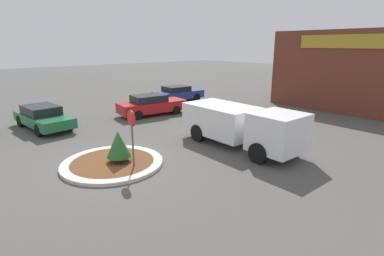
{
  "coord_description": "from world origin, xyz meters",
  "views": [
    {
      "loc": [
        10.82,
        -4.81,
        4.75
      ],
      "look_at": [
        1.39,
        3.07,
        1.31
      ],
      "focal_mm": 28.0,
      "sensor_mm": 36.0,
      "label": 1
    }
  ],
  "objects": [
    {
      "name": "parked_sedan_red",
      "position": [
        -6.63,
        6.11,
        0.72
      ],
      "size": [
        2.27,
        4.81,
        1.42
      ],
      "rotation": [
        0.0,
        0.0,
        1.46
      ],
      "color": "#B21919",
      "rests_on": "ground_plane"
    },
    {
      "name": "traffic_island",
      "position": [
        0.0,
        0.0,
        0.07
      ],
      "size": [
        4.08,
        4.08,
        0.14
      ],
      "color": "beige",
      "rests_on": "ground_plane"
    },
    {
      "name": "ground_plane",
      "position": [
        0.0,
        0.0,
        0.0
      ],
      "size": [
        120.0,
        120.0,
        0.0
      ],
      "primitive_type": "plane",
      "color": "#514F4C"
    },
    {
      "name": "parked_sedan_blue",
      "position": [
        -9.5,
        10.6,
        0.7
      ],
      "size": [
        2.08,
        4.3,
        1.34
      ],
      "rotation": [
        0.0,
        0.0,
        1.52
      ],
      "color": "navy",
      "rests_on": "ground_plane"
    },
    {
      "name": "island_shrub",
      "position": [
        0.17,
        0.23,
        0.89
      ],
      "size": [
        0.98,
        0.98,
        1.29
      ],
      "color": "brown",
      "rests_on": "traffic_island"
    },
    {
      "name": "utility_truck",
      "position": [
        1.79,
        5.7,
        1.12
      ],
      "size": [
        6.15,
        2.28,
        2.0
      ],
      "rotation": [
        0.0,
        0.0,
        -0.0
      ],
      "color": "white",
      "rests_on": "ground_plane"
    },
    {
      "name": "parked_sedan_green",
      "position": [
        -7.69,
        -0.62,
        0.69
      ],
      "size": [
        4.81,
        2.35,
        1.33
      ],
      "rotation": [
        0.0,
        0.0,
        0.11
      ],
      "color": "#1E6638",
      "rests_on": "ground_plane"
    },
    {
      "name": "stop_sign",
      "position": [
        0.96,
        0.45,
        1.61
      ],
      "size": [
        0.62,
        0.07,
        2.37
      ],
      "color": "#4C4C51",
      "rests_on": "ground_plane"
    }
  ]
}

